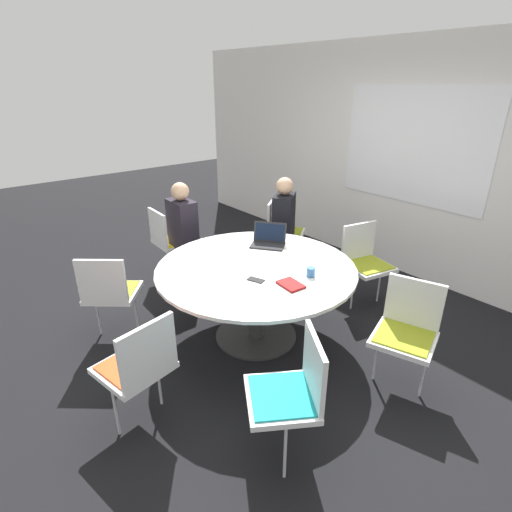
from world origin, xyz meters
TOP-DOWN VIEW (x-y plane):
  - ground_plane at (0.00, 0.00)m, footprint 16.00×16.00m
  - wall_back at (0.00, 2.36)m, footprint 8.00×0.07m
  - conference_table at (0.00, 0.00)m, footprint 1.76×1.76m
  - chair_0 at (-1.01, 1.25)m, footprint 0.60×0.60m
  - chair_1 at (-1.61, -0.01)m, footprint 0.46×0.44m
  - chair_2 at (-0.80, -1.04)m, footprint 0.61×0.61m
  - chair_3 at (0.32, -1.27)m, footprint 0.50×0.51m
  - chair_4 at (1.13, -0.65)m, footprint 0.60×0.59m
  - chair_5 at (1.22, 0.48)m, footprint 0.55×0.54m
  - chair_6 at (0.24, 1.29)m, footprint 0.51×0.53m
  - person_0 at (-0.80, 1.11)m, footprint 0.39×0.42m
  - person_1 at (-1.37, 0.07)m, footprint 0.37×0.27m
  - laptop at (-0.31, 0.42)m, footprint 0.40×0.37m
  - spiral_notebook at (0.45, -0.02)m, footprint 0.22×0.17m
  - coffee_cup at (0.44, 0.23)m, footprint 0.07×0.07m
  - cell_phone at (0.21, -0.17)m, footprint 0.16×0.11m

SIDE VIEW (x-z plane):
  - ground_plane at x=0.00m, z-range 0.00..0.00m
  - chair_0 at x=-1.01m, z-range 0.09..0.96m
  - chair_1 at x=-1.61m, z-range 0.09..0.96m
  - chair_2 at x=-0.80m, z-range 0.09..0.96m
  - chair_3 at x=0.32m, z-range 0.09..0.96m
  - chair_4 at x=1.13m, z-range 0.09..0.96m
  - chair_5 at x=1.22m, z-range 0.09..0.96m
  - chair_6 at x=0.24m, z-range 0.09..0.96m
  - conference_table at x=0.00m, z-range 0.23..0.97m
  - person_0 at x=-0.80m, z-range 0.11..1.33m
  - person_1 at x=-1.37m, z-range 0.11..1.33m
  - cell_phone at x=0.21m, z-range 0.73..0.74m
  - spiral_notebook at x=0.45m, z-range 0.73..0.75m
  - coffee_cup at x=0.44m, z-range 0.73..0.81m
  - laptop at x=-0.31m, z-range 0.68..0.90m
  - wall_back at x=0.00m, z-range 0.00..2.70m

